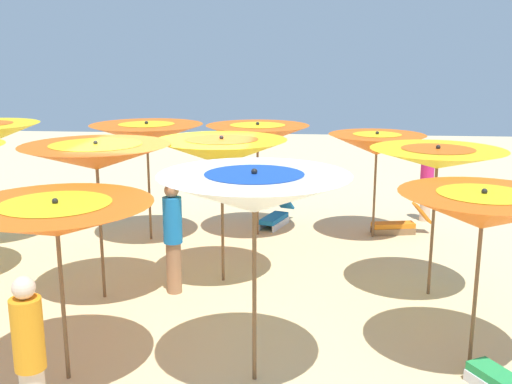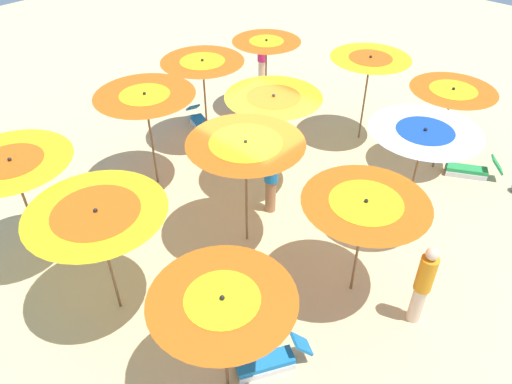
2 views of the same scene
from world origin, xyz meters
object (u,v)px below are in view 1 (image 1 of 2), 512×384
at_px(lounger_0, 398,224).
at_px(lounger_2, 276,217).
at_px(beach_umbrella_2, 147,133).
at_px(beachgoer_2, 427,184).
at_px(beach_umbrella_1, 258,135).
at_px(beach_umbrella_6, 96,156).
at_px(beach_umbrella_9, 254,193).
at_px(beachgoer_0, 173,236).
at_px(beachgoer_1, 30,358).
at_px(beach_umbrella_0, 377,144).
at_px(beach_umbrella_4, 437,159).
at_px(beach_umbrella_10, 56,219).
at_px(beach_umbrella_5, 222,151).
at_px(beach_umbrella_8, 483,210).

xyz_separation_m(lounger_0, lounger_2, (-0.40, -2.63, -0.01)).
bearing_deg(beach_umbrella_2, beachgoer_2, 107.83).
relative_size(beach_umbrella_1, beach_umbrella_6, 0.95).
height_order(beach_umbrella_2, lounger_2, beach_umbrella_2).
bearing_deg(lounger_0, beachgoer_2, -136.21).
xyz_separation_m(beach_umbrella_1, beach_umbrella_9, (5.82, 0.45, 0.15)).
distance_m(beach_umbrella_2, beachgoer_0, 3.22).
xyz_separation_m(lounger_0, beachgoer_1, (7.52, -4.57, 0.72)).
relative_size(lounger_0, beachgoer_0, 0.72).
relative_size(beach_umbrella_1, beachgoer_1, 1.36).
height_order(beach_umbrella_1, lounger_2, beach_umbrella_1).
bearing_deg(beach_umbrella_0, beach_umbrella_2, -83.22).
xyz_separation_m(beach_umbrella_0, beachgoer_0, (3.30, -3.49, -1.00)).
relative_size(beach_umbrella_9, beachgoer_1, 1.45).
bearing_deg(beach_umbrella_9, beachgoer_0, -149.12).
distance_m(beach_umbrella_4, beachgoer_1, 6.36).
distance_m(beach_umbrella_0, beach_umbrella_10, 7.32).
height_order(beach_umbrella_5, beachgoer_1, beach_umbrella_5).
distance_m(lounger_2, beachgoer_2, 3.51).
distance_m(beach_umbrella_9, beachgoer_2, 8.02).
bearing_deg(beach_umbrella_6, lounger_0, 127.11).
distance_m(beach_umbrella_9, beach_umbrella_10, 2.24).
distance_m(beach_umbrella_9, lounger_2, 6.84).
height_order(beach_umbrella_4, beach_umbrella_10, beach_umbrella_4).
xyz_separation_m(beach_umbrella_4, lounger_0, (-3.30, -0.02, -1.99)).
xyz_separation_m(lounger_2, beachgoer_1, (7.91, -1.94, 0.73)).
distance_m(beach_umbrella_2, beachgoer_1, 6.83).
bearing_deg(lounger_2, beachgoer_0, 0.51).
xyz_separation_m(beach_umbrella_1, beach_umbrella_4, (3.00, 3.00, 0.08)).
xyz_separation_m(beach_umbrella_10, beachgoer_2, (-7.35, 5.49, -1.10)).
bearing_deg(lounger_0, beach_umbrella_0, 16.05).
distance_m(beach_umbrella_6, lounger_0, 6.73).
distance_m(beach_umbrella_4, lounger_2, 4.97).
xyz_separation_m(lounger_0, beachgoer_0, (3.59, -4.05, 0.74)).
distance_m(beach_umbrella_10, lounger_2, 7.23).
height_order(beach_umbrella_0, beach_umbrella_5, beach_umbrella_5).
bearing_deg(lounger_0, lounger_2, -19.71).
xyz_separation_m(beach_umbrella_0, beach_umbrella_8, (5.22, 0.68, 0.01)).
relative_size(beach_umbrella_6, lounger_2, 1.89).
xyz_separation_m(beach_umbrella_4, beach_umbrella_8, (2.21, 0.10, -0.23)).
bearing_deg(beach_umbrella_6, beachgoer_1, 8.45).
bearing_deg(beach_umbrella_1, beach_umbrella_10, -16.42).
distance_m(lounger_2, beachgoer_0, 4.30).
distance_m(beach_umbrella_4, beachgoer_2, 4.62).
height_order(beach_umbrella_0, beach_umbrella_1, beach_umbrella_1).
relative_size(beach_umbrella_5, beachgoer_0, 1.37).
relative_size(beach_umbrella_1, beach_umbrella_8, 1.07).
bearing_deg(beach_umbrella_1, beach_umbrella_9, 4.39).
xyz_separation_m(lounger_0, beachgoer_2, (-1.06, 0.75, 0.65)).
distance_m(beach_umbrella_1, beach_umbrella_10, 6.24).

